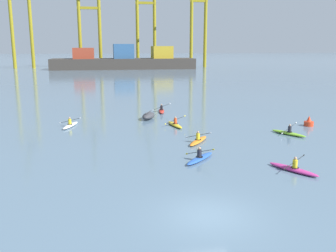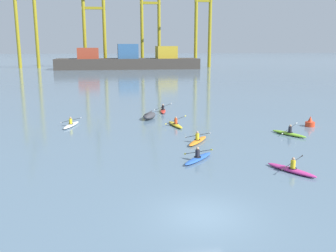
# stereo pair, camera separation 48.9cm
# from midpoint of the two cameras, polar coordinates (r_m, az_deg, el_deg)

# --- Properties ---
(ground_plane) EXTENTS (800.00, 800.00, 0.00)m
(ground_plane) POSITION_cam_midpoint_polar(r_m,az_deg,el_deg) (17.33, 5.54, -13.62)
(ground_plane) COLOR slate
(container_barge) EXTENTS (48.24, 10.97, 8.38)m
(container_barge) POSITION_cam_midpoint_polar(r_m,az_deg,el_deg) (128.83, -6.91, 9.98)
(container_barge) COLOR #38332D
(container_barge) RESTS_ON ground
(gantry_crane_west) EXTENTS (7.51, 17.70, 37.60)m
(gantry_crane_west) POSITION_cam_midpoint_polar(r_m,az_deg,el_deg) (141.31, -22.00, 15.84)
(gantry_crane_west) COLOR olive
(gantry_crane_west) RESTS_ON ground
(gantry_crane_west_mid) EXTENTS (8.20, 16.78, 35.22)m
(gantry_crane_west_mid) POSITION_cam_midpoint_polar(r_m,az_deg,el_deg) (137.40, -12.18, 15.81)
(gantry_crane_west_mid) COLOR olive
(gantry_crane_west_mid) RESTS_ON ground
(gantry_crane_east_mid) EXTENTS (7.67, 20.94, 36.68)m
(gantry_crane_east_mid) POSITION_cam_midpoint_polar(r_m,az_deg,el_deg) (143.16, -3.50, 16.61)
(gantry_crane_east_mid) COLOR olive
(gantry_crane_east_mid) RESTS_ON ground
(gantry_crane_east) EXTENTS (6.42, 20.74, 36.34)m
(gantry_crane_east) POSITION_cam_midpoint_polar(r_m,az_deg,el_deg) (139.18, 4.73, 16.73)
(gantry_crane_east) COLOR olive
(gantry_crane_east) RESTS_ON ground
(capsized_dinghy) EXTENTS (2.07, 2.82, 0.76)m
(capsized_dinghy) POSITION_cam_midpoint_polar(r_m,az_deg,el_deg) (39.10, -3.39, 1.58)
(capsized_dinghy) COLOR #38383D
(capsized_dinghy) RESTS_ON ground
(channel_buoy) EXTENTS (0.90, 0.90, 1.00)m
(channel_buoy) POSITION_cam_midpoint_polar(r_m,az_deg,el_deg) (38.05, 20.59, 0.53)
(channel_buoy) COLOR red
(channel_buoy) RESTS_ON ground
(kayak_white) EXTENTS (2.15, 3.43, 0.95)m
(kayak_white) POSITION_cam_midpoint_polar(r_m,az_deg,el_deg) (36.61, -15.22, 0.16)
(kayak_white) COLOR silver
(kayak_white) RESTS_ON ground
(kayak_yellow) EXTENTS (2.17, 3.45, 1.02)m
(kayak_yellow) POSITION_cam_midpoint_polar(r_m,az_deg,el_deg) (35.62, 0.70, 0.26)
(kayak_yellow) COLOR yellow
(kayak_yellow) RESTS_ON ground
(kayak_blue) EXTENTS (2.75, 2.90, 1.00)m
(kayak_blue) POSITION_cam_midpoint_polar(r_m,az_deg,el_deg) (25.06, 4.40, -4.92)
(kayak_blue) COLOR #2856B2
(kayak_blue) RESTS_ON ground
(kayak_red) EXTENTS (2.15, 3.45, 1.07)m
(kayak_red) POSITION_cam_midpoint_polar(r_m,az_deg,el_deg) (43.39, -1.33, 2.42)
(kayak_red) COLOR red
(kayak_red) RESTS_ON ground
(kayak_orange) EXTENTS (2.44, 3.13, 0.97)m
(kayak_orange) POSITION_cam_midpoint_polar(r_m,az_deg,el_deg) (29.63, 4.23, -2.23)
(kayak_orange) COLOR orange
(kayak_orange) RESTS_ON ground
(kayak_magenta) EXTENTS (2.20, 3.25, 0.95)m
(kayak_magenta) POSITION_cam_midpoint_polar(r_m,az_deg,el_deg) (24.03, 18.24, -6.28)
(kayak_magenta) COLOR #C13384
(kayak_magenta) RESTS_ON ground
(kayak_lime) EXTENTS (2.13, 3.28, 1.03)m
(kayak_lime) POSITION_cam_midpoint_polar(r_m,az_deg,el_deg) (33.73, 17.73, -1.01)
(kayak_lime) COLOR #7ABC2D
(kayak_lime) RESTS_ON ground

